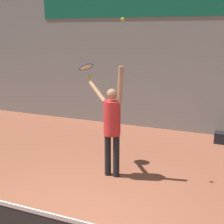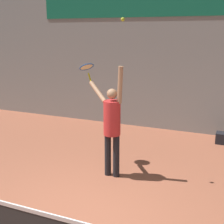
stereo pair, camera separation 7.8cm
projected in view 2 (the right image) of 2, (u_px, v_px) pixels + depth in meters
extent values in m
cube|color=gray|center=(166.00, 45.00, 8.90)|extent=(18.00, 0.10, 5.00)
cube|color=white|center=(22.00, 208.00, 3.49)|extent=(6.29, 0.02, 0.05)
cylinder|color=black|center=(108.00, 155.00, 6.32)|extent=(0.13, 0.13, 0.88)
cylinder|color=black|center=(116.00, 156.00, 6.25)|extent=(0.13, 0.13, 0.88)
cylinder|color=red|center=(112.00, 118.00, 6.09)|extent=(0.34, 0.34, 0.69)
sphere|color=tan|center=(112.00, 94.00, 5.97)|extent=(0.20, 0.20, 0.20)
cylinder|color=tan|center=(120.00, 85.00, 5.84)|extent=(0.17, 0.16, 0.71)
cylinder|color=tan|center=(98.00, 92.00, 6.31)|extent=(0.59, 0.50, 0.37)
cylinder|color=yellow|center=(90.00, 78.00, 6.58)|extent=(0.13, 0.10, 0.20)
torus|color=#1E51A5|center=(87.00, 67.00, 6.63)|extent=(0.41, 0.42, 0.18)
cylinder|color=beige|center=(87.00, 67.00, 6.63)|extent=(0.34, 0.35, 0.14)
sphere|color=#CCDB2D|center=(123.00, 19.00, 5.52)|extent=(0.07, 0.07, 0.07)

